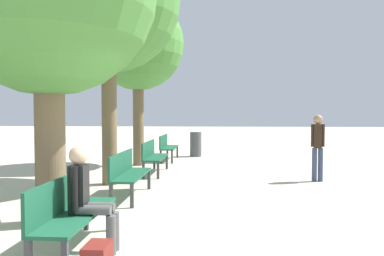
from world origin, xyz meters
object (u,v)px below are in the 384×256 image
object	(u,v)px
bench_row_0	(70,208)
bench_row_2	(153,155)
bench_row_3	(167,145)
pedestrian_near	(318,143)
bench_row_1	(127,171)
trash_bin	(196,144)
tree_row_1	(108,1)
person_seated	(88,195)
tree_row_2	(138,45)

from	to	relation	value
bench_row_0	bench_row_2	bearing A→B (deg)	90.00
bench_row_3	pedestrian_near	world-z (taller)	pedestrian_near
bench_row_1	trash_bin	world-z (taller)	trash_bin
tree_row_1	bench_row_2	bearing A→B (deg)	65.06
bench_row_1	pedestrian_near	distance (m)	4.59
pedestrian_near	trash_bin	bearing A→B (deg)	123.24
bench_row_2	person_seated	world-z (taller)	person_seated
bench_row_0	bench_row_3	bearing A→B (deg)	90.00
bench_row_2	bench_row_3	distance (m)	2.83
tree_row_2	trash_bin	xyz separation A→B (m)	(1.65, 2.44, -3.27)
bench_row_2	bench_row_3	bearing A→B (deg)	90.00
tree_row_1	trash_bin	world-z (taller)	tree_row_1
tree_row_2	person_seated	xyz separation A→B (m)	(0.95, -7.25, -3.06)
bench_row_2	pedestrian_near	size ratio (longest dim) A/B	1.06
tree_row_1	bench_row_0	bearing A→B (deg)	-80.02
bench_row_1	bench_row_2	bearing A→B (deg)	90.00
bench_row_3	tree_row_2	size ratio (longest dim) A/B	0.33
tree_row_1	tree_row_2	world-z (taller)	tree_row_1
bench_row_1	bench_row_2	size ratio (longest dim) A/B	1.00
bench_row_0	bench_row_3	size ratio (longest dim) A/B	1.00
tree_row_1	tree_row_2	bearing A→B (deg)	90.00
bench_row_3	person_seated	world-z (taller)	person_seated
tree_row_1	tree_row_2	xyz separation A→B (m)	(-0.00, 3.14, -0.43)
tree_row_1	pedestrian_near	distance (m)	5.88
bench_row_3	trash_bin	distance (m)	1.51
bench_row_1	tree_row_2	world-z (taller)	tree_row_2
person_seated	pedestrian_near	xyz separation A→B (m)	(3.90, 4.81, 0.24)
person_seated	pedestrian_near	world-z (taller)	pedestrian_near
bench_row_1	bench_row_3	distance (m)	5.67
bench_row_0	bench_row_3	world-z (taller)	same
pedestrian_near	bench_row_2	bearing A→B (deg)	168.20
bench_row_2	person_seated	bearing A→B (deg)	-87.71
pedestrian_near	trash_bin	world-z (taller)	pedestrian_near
bench_row_1	person_seated	bearing A→B (deg)	-85.43
bench_row_2	pedestrian_near	world-z (taller)	pedestrian_near
bench_row_3	tree_row_2	distance (m)	3.53
bench_row_2	trash_bin	bearing A→B (deg)	77.00
bench_row_1	trash_bin	distance (m)	6.92
bench_row_3	tree_row_1	distance (m)	5.76
person_seated	tree_row_2	bearing A→B (deg)	97.46
bench_row_3	bench_row_2	bearing A→B (deg)	-90.00
tree_row_1	person_seated	distance (m)	5.48
bench_row_2	pedestrian_near	distance (m)	4.24
bench_row_0	person_seated	distance (m)	0.28
bench_row_0	pedestrian_near	distance (m)	6.35
bench_row_0	tree_row_2	size ratio (longest dim) A/B	0.33
bench_row_0	trash_bin	bearing A→B (deg)	84.53
tree_row_1	trash_bin	distance (m)	6.90
tree_row_2	pedestrian_near	distance (m)	6.12
bench_row_2	tree_row_1	world-z (taller)	tree_row_1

